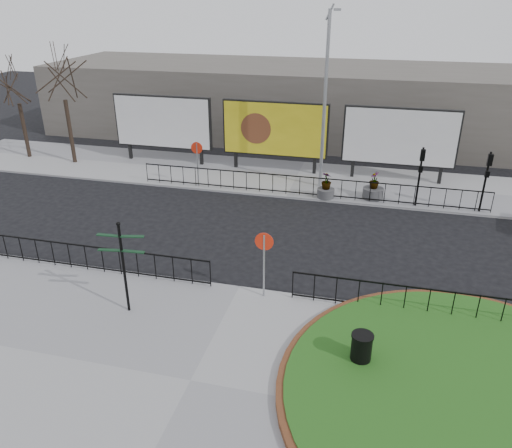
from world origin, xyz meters
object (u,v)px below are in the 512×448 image
(lamp_post, at_px, (325,100))
(planter_c, at_px, (373,190))
(litter_bin, at_px, (361,350))
(planter_b, at_px, (326,188))
(billboard_mid, at_px, (275,129))
(fingerpost_sign, at_px, (123,259))

(lamp_post, bearing_deg, planter_c, -21.73)
(litter_bin, height_order, planter_b, planter_b)
(billboard_mid, bearing_deg, litter_bin, -69.65)
(planter_b, bearing_deg, litter_bin, -78.78)
(planter_b, height_order, planter_c, planter_c)
(billboard_mid, relative_size, fingerpost_sign, 1.89)
(fingerpost_sign, bearing_deg, litter_bin, -10.13)
(planter_b, bearing_deg, lamp_post, 107.12)
(billboard_mid, distance_m, litter_bin, 17.36)
(billboard_mid, height_order, fingerpost_sign, billboard_mid)
(planter_b, bearing_deg, billboard_mid, 134.42)
(fingerpost_sign, distance_m, planter_c, 14.45)
(billboard_mid, distance_m, lamp_post, 4.23)
(litter_bin, bearing_deg, planter_c, 90.49)
(billboard_mid, height_order, litter_bin, billboard_mid)
(billboard_mid, bearing_deg, planter_c, -27.92)
(fingerpost_sign, xyz_separation_m, litter_bin, (7.71, -0.86, -1.45))
(lamp_post, bearing_deg, planter_b, -72.88)
(fingerpost_sign, relative_size, planter_b, 2.40)
(fingerpost_sign, bearing_deg, planter_c, 54.33)
(planter_c, bearing_deg, planter_b, -169.28)
(litter_bin, xyz_separation_m, planter_c, (-0.11, 13.06, -0.07))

